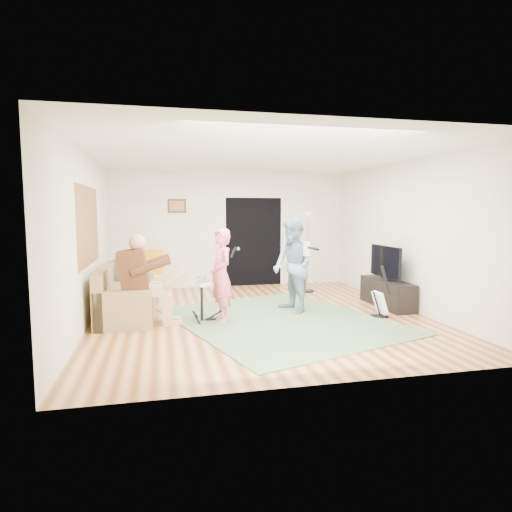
{
  "coord_description": "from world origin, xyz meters",
  "views": [
    {
      "loc": [
        -1.63,
        -6.99,
        1.78
      ],
      "look_at": [
        0.0,
        0.3,
        1.0
      ],
      "focal_mm": 30.0,
      "sensor_mm": 36.0,
      "label": 1
    }
  ],
  "objects": [
    {
      "name": "tv_cabinet",
      "position": [
        2.5,
        0.18,
        0.25
      ],
      "size": [
        0.4,
        1.4,
        0.5
      ],
      "primitive_type": "cube",
      "color": "black",
      "rests_on": "floor"
    },
    {
      "name": "guitarist",
      "position": [
        0.63,
        0.11,
        0.83
      ],
      "size": [
        0.81,
        0.94,
        1.66
      ],
      "primitive_type": "imported",
      "rotation": [
        0.0,
        0.0,
        -1.32
      ],
      "color": "slate",
      "rests_on": "floor"
    },
    {
      "name": "television",
      "position": [
        2.45,
        0.18,
        0.85
      ],
      "size": [
        0.06,
        1.0,
        0.59
      ],
      "primitive_type": "cube",
      "color": "black",
      "rests_on": "tv_cabinet"
    },
    {
      "name": "guitar_spare",
      "position": [
        1.96,
        -0.55,
        0.25
      ],
      "size": [
        0.31,
        0.28,
        0.87
      ],
      "color": "black",
      "rests_on": "floor"
    },
    {
      "name": "ceiling",
      "position": [
        0.0,
        0.0,
        2.7
      ],
      "size": [
        6.0,
        6.0,
        0.0
      ],
      "primitive_type": "plane",
      "rotation": [
        3.14,
        0.0,
        0.0
      ],
      "color": "white",
      "rests_on": "walls"
    },
    {
      "name": "guitar_held",
      "position": [
        0.83,
        0.11,
        1.13
      ],
      "size": [
        0.14,
        0.6,
        0.26
      ],
      "primitive_type": null,
      "rotation": [
        0.0,
        0.0,
        0.03
      ],
      "color": "white",
      "rests_on": "guitarist"
    },
    {
      "name": "doorway",
      "position": [
        0.55,
        2.99,
        1.05
      ],
      "size": [
        2.1,
        0.0,
        2.1
      ],
      "primitive_type": "plane",
      "rotation": [
        1.57,
        0.0,
        0.0
      ],
      "color": "black",
      "rests_on": "walls"
    },
    {
      "name": "window_blinds",
      "position": [
        -2.74,
        0.2,
        1.55
      ],
      "size": [
        0.0,
        2.05,
        2.05
      ],
      "primitive_type": "plane",
      "rotation": [
        1.57,
        0.0,
        1.57
      ],
      "color": "#9B5F30",
      "rests_on": "walls"
    },
    {
      "name": "picture_frame",
      "position": [
        -1.25,
        2.99,
        1.9
      ],
      "size": [
        0.42,
        0.03,
        0.32
      ],
      "primitive_type": "cube",
      "color": "#3F2314",
      "rests_on": "walls"
    },
    {
      "name": "singer",
      "position": [
        -0.69,
        -0.26,
        0.76
      ],
      "size": [
        0.47,
        0.62,
        1.51
      ],
      "primitive_type": "imported",
      "rotation": [
        0.0,
        0.0,
        -1.35
      ],
      "color": "#E26274",
      "rests_on": "floor"
    },
    {
      "name": "torchiere_lamp",
      "position": [
        1.52,
        1.91,
        1.21
      ],
      "size": [
        0.32,
        0.32,
        1.77
      ],
      "color": "black",
      "rests_on": "floor"
    },
    {
      "name": "drummer",
      "position": [
        -1.86,
        -0.16,
        0.56
      ],
      "size": [
        0.93,
        0.52,
        1.43
      ],
      "color": "#542E17",
      "rests_on": "sofa"
    },
    {
      "name": "floor",
      "position": [
        0.0,
        0.0,
        0.0
      ],
      "size": [
        6.0,
        6.0,
        0.0
      ],
      "primitive_type": "plane",
      "color": "brown",
      "rests_on": "ground"
    },
    {
      "name": "microphone",
      "position": [
        -0.49,
        -0.26,
        1.13
      ],
      "size": [
        0.06,
        0.06,
        0.24
      ],
      "primitive_type": null,
      "color": "black",
      "rests_on": "singer"
    },
    {
      "name": "area_rug",
      "position": [
        0.25,
        -0.42,
        0.01
      ],
      "size": [
        4.0,
        4.42,
        0.02
      ],
      "primitive_type": "cube",
      "rotation": [
        0.0,
        0.0,
        0.31
      ],
      "color": "#4A6B41",
      "rests_on": "floor"
    },
    {
      "name": "drum_kit",
      "position": [
        -1.0,
        -0.16,
        0.31
      ],
      "size": [
        0.38,
        0.68,
        0.7
      ],
      "color": "black",
      "rests_on": "floor"
    },
    {
      "name": "walls",
      "position": [
        0.0,
        0.0,
        1.35
      ],
      "size": [
        5.5,
        6.0,
        2.7
      ],
      "primitive_type": null,
      "color": "silver",
      "rests_on": "floor"
    },
    {
      "name": "dining_chair",
      "position": [
        -1.82,
        1.84,
        0.36
      ],
      "size": [
        0.48,
        0.5,
        1.01
      ],
      "rotation": [
        0.0,
        0.0,
        -0.14
      ],
      "color": "beige",
      "rests_on": "floor"
    },
    {
      "name": "sofa",
      "position": [
        -2.29,
        0.49,
        0.28
      ],
      "size": [
        0.86,
        2.1,
        0.85
      ],
      "color": "olive",
      "rests_on": "floor"
    }
  ]
}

